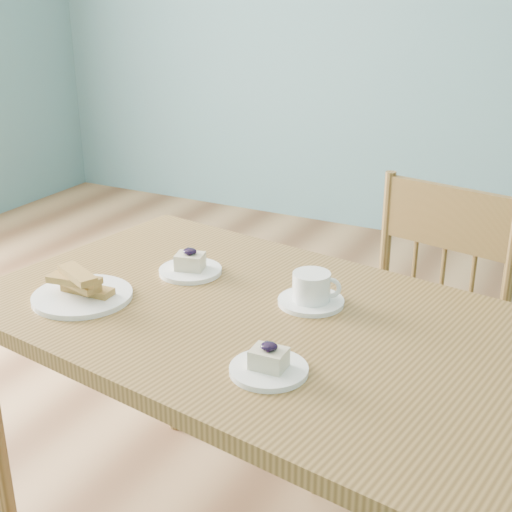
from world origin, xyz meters
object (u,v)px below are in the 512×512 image
at_px(biscotti_plate, 82,290).
at_px(dining_chair, 415,346).
at_px(dining_table, 273,347).
at_px(coffee_cup, 312,291).
at_px(cheesecake_plate_near, 269,365).
at_px(cheesecake_plate_far, 190,267).

bearing_deg(biscotti_plate, dining_chair, 44.38).
distance_m(dining_table, dining_chair, 0.59).
height_order(coffee_cup, biscotti_plate, same).
distance_m(coffee_cup, biscotti_plate, 0.54).
height_order(dining_chair, biscotti_plate, dining_chair).
xyz_separation_m(dining_chair, biscotti_plate, (-0.65, -0.64, 0.30)).
xyz_separation_m(dining_table, coffee_cup, (0.05, 0.11, 0.11)).
relative_size(dining_chair, coffee_cup, 5.96).
height_order(dining_table, coffee_cup, coffee_cup).
relative_size(coffee_cup, biscotti_plate, 0.66).
height_order(cheesecake_plate_near, coffee_cup, coffee_cup).
xyz_separation_m(dining_table, cheesecake_plate_near, (0.10, -0.21, 0.09)).
bearing_deg(dining_chair, dining_table, -99.72).
height_order(cheesecake_plate_far, biscotti_plate, biscotti_plate).
bearing_deg(dining_table, biscotti_plate, -156.50).
bearing_deg(coffee_cup, biscotti_plate, -171.66).
bearing_deg(coffee_cup, dining_chair, 53.02).
bearing_deg(dining_table, coffee_cup, 75.08).
relative_size(dining_table, biscotti_plate, 6.35).
relative_size(cheesecake_plate_far, biscotti_plate, 0.68).
distance_m(dining_table, cheesecake_plate_near, 0.25).
bearing_deg(cheesecake_plate_near, dining_table, 114.21).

